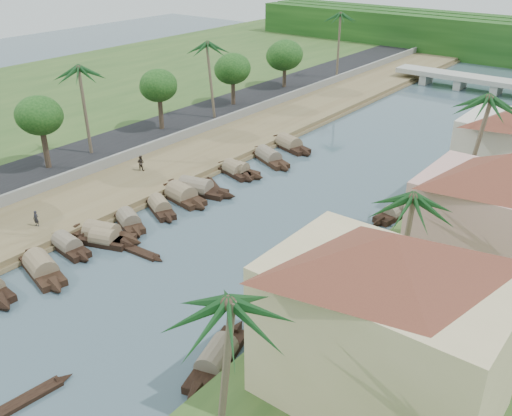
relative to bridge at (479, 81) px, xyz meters
The scene contains 39 objects.
ground 72.02m from the bridge, 90.00° to the right, with size 220.00×220.00×0.00m, color #3E535D.
left_bank 54.42m from the bridge, 107.10° to the right, with size 10.00×180.00×0.80m, color brown.
right_bank 55.37m from the bridge, 69.93° to the right, with size 16.00×180.00×1.20m, color #2B4A1D.
road 57.49m from the bridge, 115.23° to the right, with size 8.00×180.00×1.40m, color black.
retaining_wall 55.79m from the bridge, 111.23° to the right, with size 0.40×180.00×1.10m, color slate.
far_left_fill 72.84m from the bridge, 134.44° to the right, with size 45.00×220.00×1.35m, color #2B4A1D.
bridge is the anchor object (origin of this frame).
building_near 76.54m from the bridge, 75.61° to the right, with size 14.85×14.85×10.20m.
building_mid 61.51m from the bridge, 70.98° to the right, with size 14.11×14.11×9.70m.
sampan_2 77.36m from the bridge, 96.22° to the right, with size 8.79×3.84×2.27m.
sampan_3 74.15m from the bridge, 97.57° to the right, with size 7.26×2.30×1.96m.
sampan_4 71.09m from the bridge, 97.26° to the right, with size 8.36×4.14×2.32m.
sampan_5 71.45m from the bridge, 96.52° to the right, with size 6.26×3.49×1.99m.
sampan_6 67.99m from the bridge, 97.68° to the right, with size 6.66×4.02×2.01m.
sampan_7 64.22m from the bridge, 98.08° to the right, with size 7.07×4.39×1.94m.
sampan_8 61.18m from the bridge, 98.66° to the right, with size 8.27×3.27×2.46m.
sampan_9 59.11m from the bridge, 98.98° to the right, with size 9.52×3.95×2.34m.
sampan_10 52.75m from the bridge, 99.99° to the right, with size 7.57×1.99×2.09m.
sampan_11 52.95m from the bridge, 100.07° to the right, with size 7.33×3.57×2.08m.
sampan_12 47.45m from the bridge, 100.52° to the right, with size 9.16×5.20×2.20m.
sampan_13 42.69m from the bridge, 102.52° to the right, with size 8.85×4.32×2.36m.
sampan_14 76.98m from the bridge, 82.93° to the right, with size 3.95×8.63×2.09m.
sampan_15 62.44m from the bridge, 81.48° to the right, with size 1.93×7.73×2.08m.
sampan_16 51.61m from the bridge, 79.51° to the right, with size 2.69×7.66×1.89m.
canoe_0 85.57m from the bridge, 88.08° to the right, with size 1.51×6.23×0.82m.
canoe_1 70.36m from the bridge, 93.71° to the right, with size 5.37×1.20×0.86m.
canoe_2 56.84m from the bridge, 98.92° to the right, with size 4.61×3.10×0.72m.
palm_0 84.11m from the bridge, 79.67° to the right, with size 3.20×3.20×11.08m.
palm_1 67.33m from the bridge, 76.17° to the right, with size 3.20×3.20×9.58m.
palm_2 53.82m from the bridge, 73.50° to the right, with size 3.20×3.20×12.75m.
palm_5 65.17m from the bridge, 111.83° to the right, with size 3.20×3.20×11.18m.
palm_6 47.59m from the bridge, 118.10° to the right, with size 3.20×3.20×11.26m.
palm_8 25.37m from the bridge, 151.37° to the right, with size 3.20×3.20×12.04m.
tree_2 69.91m from the bridge, 110.14° to the right, with size 4.71×4.71×7.62m.
tree_3 54.65m from the bridge, 116.17° to the right, with size 4.60×4.60×7.41m.
tree_4 42.36m from the bridge, 124.76° to the right, with size 4.99×4.99×7.16m.
tree_5 32.74m from the bridge, 137.77° to the right, with size 5.49×5.49×7.25m.
person_near 74.74m from the bridge, 100.91° to the right, with size 0.53×0.35×1.44m, color black.
person_far 61.30m from the bridge, 105.76° to the right, with size 0.82×0.64×1.69m, color #322923.
Camera 1 is at (28.23, -24.63, 24.29)m, focal length 40.00 mm.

